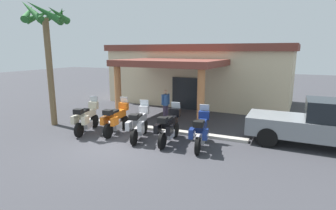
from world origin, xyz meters
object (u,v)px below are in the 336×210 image
(pickup_truck_gray, at_px, (319,125))
(palm_tree_roadside, at_px, (47,30))
(motorcycle_blue, at_px, (201,131))
(motel_building, at_px, (201,73))
(motorcycle_silver, at_px, (139,124))
(pedestrian, at_px, (166,103))
(motorcycle_cream, at_px, (86,118))
(motorcycle_orange, at_px, (116,119))
(motorcycle_black, at_px, (169,127))

(pickup_truck_gray, height_order, palm_tree_roadside, palm_tree_roadside)
(pickup_truck_gray, bearing_deg, motorcycle_blue, -154.02)
(motel_building, relative_size, motorcycle_blue, 6.04)
(motorcycle_blue, height_order, pickup_truck_gray, pickup_truck_gray)
(pickup_truck_gray, xyz_separation_m, palm_tree_roadside, (-12.28, -1.90, 3.87))
(motorcycle_silver, xyz_separation_m, palm_tree_roadside, (-5.23, 0.18, 4.11))
(pedestrian, bearing_deg, motorcycle_cream, -93.39)
(motel_building, relative_size, palm_tree_roadside, 2.14)
(pedestrian, xyz_separation_m, pickup_truck_gray, (7.34, -1.34, -0.06))
(motorcycle_orange, relative_size, palm_tree_roadside, 0.35)
(palm_tree_roadside, bearing_deg, motorcycle_black, -0.91)
(motorcycle_blue, distance_m, palm_tree_roadside, 9.00)
(motorcycle_silver, distance_m, pedestrian, 3.44)
(pickup_truck_gray, bearing_deg, motorcycle_cream, -166.19)
(motorcycle_blue, height_order, palm_tree_roadside, palm_tree_roadside)
(motorcycle_cream, xyz_separation_m, palm_tree_roadside, (-2.45, 0.34, 4.11))
(motorcycle_orange, xyz_separation_m, pickup_truck_gray, (8.44, 1.82, 0.24))
(motorcycle_cream, relative_size, motorcycle_black, 0.99)
(motorcycle_black, distance_m, pickup_truck_gray, 6.01)
(motel_building, xyz_separation_m, motorcycle_orange, (-1.19, -9.26, -1.46))
(motorcycle_black, distance_m, pedestrian, 3.75)
(motorcycle_orange, xyz_separation_m, pedestrian, (1.10, 3.16, 0.30))
(motorcycle_orange, relative_size, pedestrian, 1.29)
(motorcycle_black, relative_size, pedestrian, 1.29)
(motorcycle_orange, distance_m, palm_tree_roadside, 5.62)
(motorcycle_silver, bearing_deg, motel_building, -11.79)
(pedestrian, bearing_deg, motorcycle_black, -31.77)
(motorcycle_orange, height_order, pedestrian, pedestrian)
(motorcycle_orange, height_order, palm_tree_roadside, palm_tree_roadside)
(motorcycle_silver, bearing_deg, palm_tree_roadside, 75.06)
(motorcycle_black, bearing_deg, motorcycle_cream, 89.95)
(motorcycle_black, bearing_deg, pickup_truck_gray, -73.72)
(motel_building, distance_m, motorcycle_silver, 9.63)
(motorcycle_orange, relative_size, motorcycle_black, 1.00)
(motel_building, height_order, motorcycle_blue, motel_building)
(motorcycle_black, height_order, pedestrian, pedestrian)
(pedestrian, relative_size, palm_tree_roadside, 0.27)
(motorcycle_orange, bearing_deg, motorcycle_cream, 101.04)
(motorcycle_cream, xyz_separation_m, pickup_truck_gray, (9.83, 2.23, 0.24))
(palm_tree_roadside, bearing_deg, motorcycle_cream, -7.79)
(motorcycle_orange, xyz_separation_m, palm_tree_roadside, (-3.84, -0.08, 4.11))
(motorcycle_blue, xyz_separation_m, pedestrian, (-3.07, 3.32, 0.30))
(pedestrian, bearing_deg, motorcycle_orange, -77.72)
(motel_building, xyz_separation_m, motorcycle_cream, (-2.59, -9.67, -1.46))
(pickup_truck_gray, relative_size, palm_tree_roadside, 0.84)
(motorcycle_silver, relative_size, motorcycle_black, 0.99)
(motorcycle_cream, height_order, motorcycle_blue, same)
(motorcycle_silver, bearing_deg, pickup_truck_gray, -86.56)
(motorcycle_black, relative_size, pickup_truck_gray, 0.42)
(motel_building, height_order, pickup_truck_gray, motel_building)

